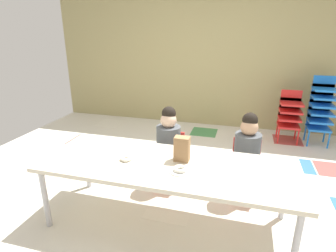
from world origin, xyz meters
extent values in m
cube|color=silver|center=(0.00, 0.00, -0.01)|extent=(5.81, 4.59, 0.02)
cube|color=silver|center=(0.00, -0.45, 0.00)|extent=(0.43, 0.43, 0.00)
cube|color=#336BB2|center=(1.35, 0.90, 0.00)|extent=(0.43, 0.43, 0.00)
cube|color=#B24C47|center=(-1.80, 0.90, 0.00)|extent=(0.43, 0.43, 0.00)
cube|color=#B24C47|center=(1.80, 0.90, 0.00)|extent=(0.43, 0.43, 0.00)
cube|color=#478C51|center=(0.00, 1.80, 0.00)|extent=(0.43, 0.43, 0.00)
cube|color=#B24C47|center=(1.35, 1.80, 0.00)|extent=(0.43, 0.43, 0.00)
cube|color=silver|center=(-1.80, 1.80, 0.00)|extent=(0.43, 0.43, 0.00)
cube|color=tan|center=(0.00, 2.30, 1.39)|extent=(5.81, 0.10, 2.78)
cube|color=beige|center=(0.04, -0.64, 0.58)|extent=(2.19, 0.80, 0.04)
cylinder|color=#B2B2B7|center=(-0.98, -0.98, 0.28)|extent=(0.05, 0.05, 0.56)
cylinder|color=#B2B2B7|center=(1.05, -0.98, 0.28)|extent=(0.05, 0.05, 0.56)
cylinder|color=#B2B2B7|center=(-0.98, -0.30, 0.28)|extent=(0.05, 0.05, 0.56)
cylinder|color=#B2B2B7|center=(1.05, -0.30, 0.28)|extent=(0.05, 0.05, 0.56)
cube|color=red|center=(-0.13, -0.02, 0.30)|extent=(0.32, 0.30, 0.03)
cube|color=red|center=(-0.13, 0.13, 0.45)|extent=(0.29, 0.02, 0.30)
cylinder|color=#4C5156|center=(-0.13, -0.02, 0.52)|extent=(0.34, 0.34, 0.38)
sphere|color=beige|center=(-0.13, -0.02, 0.78)|extent=(0.17, 0.17, 0.17)
sphere|color=black|center=(-0.13, -0.01, 0.85)|extent=(0.15, 0.15, 0.15)
cylinder|color=red|center=(-0.27, -0.15, 0.15)|extent=(0.02, 0.02, 0.28)
cylinder|color=red|center=(0.01, -0.15, 0.15)|extent=(0.02, 0.02, 0.28)
cylinder|color=red|center=(-0.27, 0.11, 0.15)|extent=(0.02, 0.02, 0.28)
cylinder|color=red|center=(0.01, 0.11, 0.15)|extent=(0.02, 0.02, 0.28)
cube|color=red|center=(0.69, -0.02, 0.30)|extent=(0.32, 0.30, 0.03)
cube|color=red|center=(0.69, 0.13, 0.45)|extent=(0.29, 0.02, 0.30)
cylinder|color=#4C5156|center=(0.69, -0.02, 0.52)|extent=(0.33, 0.33, 0.38)
sphere|color=tan|center=(0.69, -0.02, 0.78)|extent=(0.17, 0.17, 0.17)
sphere|color=black|center=(0.69, -0.01, 0.85)|extent=(0.15, 0.15, 0.15)
cylinder|color=red|center=(0.55, -0.15, 0.15)|extent=(0.02, 0.02, 0.28)
cylinder|color=red|center=(0.83, -0.15, 0.15)|extent=(0.02, 0.02, 0.28)
cylinder|color=red|center=(0.55, 0.11, 0.15)|extent=(0.02, 0.02, 0.28)
cylinder|color=red|center=(0.83, 0.11, 0.15)|extent=(0.02, 0.02, 0.28)
cube|color=red|center=(1.32, 1.75, 0.26)|extent=(0.32, 0.30, 0.03)
cube|color=red|center=(1.32, 1.89, 0.35)|extent=(0.30, 0.02, 0.18)
cube|color=red|center=(1.32, 1.75, 0.38)|extent=(0.32, 0.30, 0.03)
cube|color=red|center=(1.32, 1.89, 0.47)|extent=(0.30, 0.02, 0.18)
cube|color=red|center=(1.32, 1.75, 0.50)|extent=(0.32, 0.30, 0.03)
cube|color=red|center=(1.32, 1.89, 0.59)|extent=(0.30, 0.02, 0.18)
cube|color=red|center=(1.32, 1.75, 0.62)|extent=(0.32, 0.30, 0.03)
cube|color=red|center=(1.32, 1.89, 0.71)|extent=(0.30, 0.02, 0.18)
cylinder|color=red|center=(1.18, 1.62, 0.13)|extent=(0.02, 0.02, 0.26)
cylinder|color=red|center=(1.46, 1.62, 0.13)|extent=(0.02, 0.02, 0.26)
cylinder|color=red|center=(1.18, 1.88, 0.13)|extent=(0.02, 0.02, 0.26)
cylinder|color=red|center=(1.46, 1.88, 0.13)|extent=(0.02, 0.02, 0.26)
cube|color=blue|center=(1.74, 1.75, 0.26)|extent=(0.32, 0.30, 0.03)
cube|color=blue|center=(1.74, 1.89, 0.35)|extent=(0.30, 0.02, 0.18)
cube|color=blue|center=(1.74, 1.75, 0.38)|extent=(0.32, 0.30, 0.03)
cube|color=blue|center=(1.74, 1.89, 0.47)|extent=(0.30, 0.02, 0.18)
cube|color=blue|center=(1.74, 1.75, 0.50)|extent=(0.32, 0.30, 0.03)
cube|color=blue|center=(1.74, 1.89, 0.59)|extent=(0.30, 0.02, 0.18)
cube|color=blue|center=(1.74, 1.75, 0.62)|extent=(0.32, 0.30, 0.03)
cube|color=blue|center=(1.74, 1.89, 0.71)|extent=(0.30, 0.02, 0.18)
cube|color=blue|center=(1.74, 1.75, 0.74)|extent=(0.32, 0.30, 0.03)
cube|color=blue|center=(1.74, 1.89, 0.83)|extent=(0.30, 0.02, 0.18)
cube|color=blue|center=(1.74, 1.75, 0.86)|extent=(0.32, 0.30, 0.03)
cube|color=blue|center=(1.74, 1.89, 0.95)|extent=(0.30, 0.02, 0.18)
cylinder|color=blue|center=(1.60, 1.62, 0.13)|extent=(0.02, 0.02, 0.26)
cylinder|color=blue|center=(1.88, 1.62, 0.13)|extent=(0.02, 0.02, 0.26)
cylinder|color=blue|center=(1.60, 1.88, 0.13)|extent=(0.02, 0.02, 0.26)
cylinder|color=blue|center=(1.88, 1.88, 0.13)|extent=(0.02, 0.02, 0.26)
cube|color=#9E754C|center=(0.14, -0.55, 0.71)|extent=(0.13, 0.09, 0.22)
cylinder|color=white|center=(0.17, -0.75, 0.60)|extent=(0.18, 0.18, 0.01)
torus|color=white|center=(0.17, -0.75, 0.62)|extent=(0.12, 0.12, 0.03)
torus|color=white|center=(-0.33, -0.68, 0.61)|extent=(0.10, 0.10, 0.03)
camera|label=1|loc=(0.62, -2.67, 1.68)|focal=29.41mm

